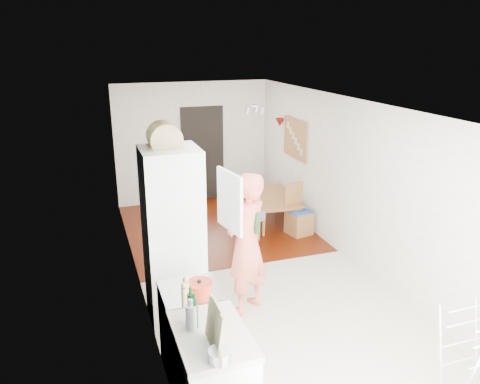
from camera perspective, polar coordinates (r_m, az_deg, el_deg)
room_shell at (r=6.59m, az=1.35°, el=-0.05°), size 3.20×7.00×2.50m
floor at (r=7.08m, az=1.27°, el=-9.70°), size 3.20×7.00×0.01m
wood_floor_overlay at (r=8.68m, az=-2.95°, el=-4.25°), size 3.20×3.30×0.01m
sage_wall_panel at (r=4.18m, az=-9.64°, el=-2.52°), size 0.02×3.00×1.30m
tile_splashback at (r=4.00m, az=-7.65°, el=-14.62°), size 0.02×1.90×0.50m
doorway_recess at (r=9.92m, az=-4.56°, el=4.63°), size 0.90×0.04×2.00m
base_cabinet at (r=4.48m, az=-3.39°, el=-21.83°), size 0.60×0.90×0.86m
worktop at (r=4.20m, az=-3.51°, el=-17.01°), size 0.62×0.92×0.06m
range_cooker at (r=5.06m, az=-5.80°, el=-16.50°), size 0.60×0.60×0.88m
cooker_top at (r=4.81m, az=-5.97°, el=-11.98°), size 0.60×0.60×0.04m
fridge_housing at (r=5.63m, az=-8.13°, el=-5.39°), size 0.66×0.66×2.15m
fridge_door at (r=5.33m, az=-1.27°, el=-1.12°), size 0.14×0.56×0.70m
fridge_interior at (r=5.52m, az=-5.19°, el=-0.48°), size 0.02×0.52×0.66m
pinboard at (r=8.81m, az=6.77°, el=6.51°), size 0.03×0.90×0.70m
pinboard_frame at (r=8.80m, az=6.68°, el=6.50°), size 0.00×0.94×0.74m
wall_sconce at (r=9.34m, az=4.87°, el=8.47°), size 0.18×0.18×0.16m
person at (r=5.70m, az=0.77°, el=-4.88°), size 0.94×0.86×2.15m
dining_table at (r=8.87m, az=4.01°, el=-2.28°), size 0.83×1.32×0.44m
dining_chair at (r=8.27m, az=7.27°, el=-2.22°), size 0.45×0.45×0.90m
stool at (r=8.04m, az=1.03°, el=-4.69°), size 0.37×0.37×0.38m
grey_drape at (r=7.94m, az=1.22°, el=-2.87°), size 0.49×0.49×0.17m
drying_rack at (r=5.19m, az=26.68°, el=-17.47°), size 0.46×0.42×0.90m
bread_bin at (r=5.35m, az=-9.21°, el=6.52°), size 0.44×0.42×0.20m
red_casserole at (r=4.65m, az=-4.96°, el=-11.74°), size 0.31×0.31×0.15m
steel_pan at (r=3.85m, az=-2.45°, el=-19.29°), size 0.21×0.21×0.09m
held_bottle at (r=5.59m, az=2.09°, el=-3.79°), size 0.06×0.06×0.27m
bottle_a at (r=4.25m, az=-5.96°, el=-13.90°), size 0.08×0.08×0.28m
bottle_b at (r=4.18m, az=-5.54°, el=-14.58°), size 0.06×0.06×0.27m
bottle_c at (r=4.17m, az=-5.97°, el=-14.94°), size 0.11×0.11×0.23m
pepper_mill_front at (r=4.48m, az=-6.81°, el=-12.66°), size 0.06×0.06×0.20m
pepper_mill_back at (r=4.54m, az=-6.57°, el=-12.09°), size 0.06×0.06×0.22m
chopping_boards at (r=3.90m, az=-3.11°, el=-15.99°), size 0.06×0.29×0.39m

